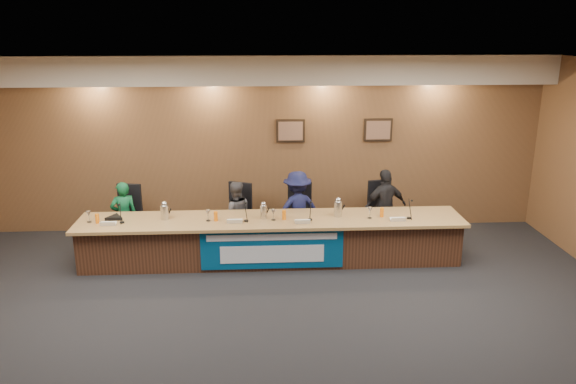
% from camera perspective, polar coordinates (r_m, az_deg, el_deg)
% --- Properties ---
extents(floor, '(10.00, 10.00, 0.00)m').
position_cam_1_polar(floor, '(7.09, -1.12, -14.85)').
color(floor, black).
rests_on(floor, ground).
extents(ceiling, '(10.00, 8.00, 0.04)m').
position_cam_1_polar(ceiling, '(6.06, -1.30, 11.88)').
color(ceiling, silver).
rests_on(ceiling, wall_back).
extents(wall_back, '(10.00, 0.04, 3.20)m').
position_cam_1_polar(wall_back, '(10.25, -2.00, 4.87)').
color(wall_back, brown).
rests_on(wall_back, floor).
extents(soffit, '(10.00, 0.50, 0.50)m').
position_cam_1_polar(soffit, '(9.81, -2.05, 12.30)').
color(soffit, beige).
rests_on(soffit, wall_back).
extents(dais_body, '(6.00, 0.80, 0.70)m').
position_cam_1_polar(dais_body, '(9.08, -1.69, -4.98)').
color(dais_body, '#452618').
rests_on(dais_body, floor).
extents(dais_top, '(6.10, 0.95, 0.05)m').
position_cam_1_polar(dais_top, '(8.90, -1.71, -2.86)').
color(dais_top, '#9F7644').
rests_on(dais_top, dais_body).
extents(banner, '(2.20, 0.02, 0.65)m').
position_cam_1_polar(banner, '(8.69, -1.62, -5.81)').
color(banner, navy).
rests_on(banner, dais_body).
extents(banner_text_upper, '(2.00, 0.01, 0.10)m').
position_cam_1_polar(banner_text_upper, '(8.60, -1.63, -4.62)').
color(banner_text_upper, silver).
rests_on(banner_text_upper, banner).
extents(banner_text_lower, '(1.60, 0.01, 0.28)m').
position_cam_1_polar(banner_text_lower, '(8.71, -1.61, -6.33)').
color(banner_text_lower, silver).
rests_on(banner_text_lower, banner).
extents(wall_photo_left, '(0.52, 0.04, 0.42)m').
position_cam_1_polar(wall_photo_left, '(10.19, 0.25, 6.24)').
color(wall_photo_left, black).
rests_on(wall_photo_left, wall_back).
extents(wall_photo_right, '(0.52, 0.04, 0.42)m').
position_cam_1_polar(wall_photo_right, '(10.41, 9.13, 6.25)').
color(wall_photo_right, black).
rests_on(wall_photo_right, wall_back).
extents(panelist_a, '(0.51, 0.42, 1.20)m').
position_cam_1_polar(panelist_a, '(9.85, -16.31, -2.37)').
color(panelist_a, '#0E532C').
rests_on(panelist_a, floor).
extents(panelist_b, '(0.63, 0.53, 1.17)m').
position_cam_1_polar(panelist_b, '(9.60, -5.36, -2.33)').
color(panelist_b, '#464549').
rests_on(panelist_b, floor).
extents(panelist_c, '(0.96, 0.70, 1.33)m').
position_cam_1_polar(panelist_c, '(9.59, 0.95, -1.77)').
color(panelist_c, '#12153C').
rests_on(panelist_c, floor).
extents(panelist_d, '(0.85, 0.51, 1.35)m').
position_cam_1_polar(panelist_d, '(9.81, 9.82, -1.55)').
color(panelist_d, black).
rests_on(panelist_d, floor).
extents(office_chair_a, '(0.57, 0.57, 0.08)m').
position_cam_1_polar(office_chair_a, '(9.98, -16.13, -2.83)').
color(office_chair_a, black).
rests_on(office_chair_a, floor).
extents(office_chair_b, '(0.63, 0.63, 0.08)m').
position_cam_1_polar(office_chair_b, '(9.73, -5.33, -2.72)').
color(office_chair_b, black).
rests_on(office_chair_b, floor).
extents(office_chair_c, '(0.60, 0.60, 0.08)m').
position_cam_1_polar(office_chair_c, '(9.74, 0.90, -2.62)').
color(office_chair_c, black).
rests_on(office_chair_c, floor).
extents(office_chair_d, '(0.56, 0.56, 0.08)m').
position_cam_1_polar(office_chair_d, '(9.96, 9.64, -2.42)').
color(office_chair_d, black).
rests_on(office_chair_d, floor).
extents(nameplate_a, '(0.24, 0.08, 0.10)m').
position_cam_1_polar(nameplate_a, '(8.97, -17.86, -3.06)').
color(nameplate_a, white).
rests_on(nameplate_a, dais_top).
extents(microphone_a, '(0.07, 0.07, 0.02)m').
position_cam_1_polar(microphone_a, '(9.06, -16.51, -2.98)').
color(microphone_a, black).
rests_on(microphone_a, dais_top).
extents(juice_glass_a, '(0.06, 0.06, 0.15)m').
position_cam_1_polar(juice_glass_a, '(9.15, -18.81, -2.58)').
color(juice_glass_a, orange).
rests_on(juice_glass_a, dais_top).
extents(water_glass_a, '(0.08, 0.08, 0.18)m').
position_cam_1_polar(water_glass_a, '(9.23, -19.56, -2.39)').
color(water_glass_a, silver).
rests_on(water_glass_a, dais_top).
extents(nameplate_b, '(0.24, 0.08, 0.10)m').
position_cam_1_polar(nameplate_b, '(8.69, -5.45, -2.95)').
color(nameplate_b, white).
rests_on(nameplate_b, dais_top).
extents(microphone_b, '(0.07, 0.07, 0.02)m').
position_cam_1_polar(microphone_b, '(8.79, -4.27, -2.93)').
color(microphone_b, black).
rests_on(microphone_b, dais_top).
extents(juice_glass_b, '(0.06, 0.06, 0.15)m').
position_cam_1_polar(juice_glass_b, '(8.84, -7.35, -2.46)').
color(juice_glass_b, orange).
rests_on(juice_glass_b, dais_top).
extents(water_glass_b, '(0.08, 0.08, 0.18)m').
position_cam_1_polar(water_glass_b, '(8.84, -8.13, -2.38)').
color(water_glass_b, silver).
rests_on(water_glass_b, dais_top).
extents(nameplate_c, '(0.24, 0.08, 0.10)m').
position_cam_1_polar(nameplate_c, '(8.63, 1.51, -3.00)').
color(nameplate_c, white).
rests_on(nameplate_c, dais_top).
extents(microphone_c, '(0.07, 0.07, 0.02)m').
position_cam_1_polar(microphone_c, '(8.82, 2.25, -2.82)').
color(microphone_c, black).
rests_on(microphone_c, dais_top).
extents(juice_glass_c, '(0.06, 0.06, 0.15)m').
position_cam_1_polar(juice_glass_c, '(8.82, -0.40, -2.35)').
color(juice_glass_c, orange).
rests_on(juice_glass_c, dais_top).
extents(water_glass_c, '(0.08, 0.08, 0.18)m').
position_cam_1_polar(water_glass_c, '(8.79, -1.50, -2.33)').
color(water_glass_c, silver).
rests_on(water_glass_c, dais_top).
extents(nameplate_d, '(0.24, 0.08, 0.10)m').
position_cam_1_polar(nameplate_d, '(8.90, 11.17, -2.71)').
color(nameplate_d, white).
rests_on(nameplate_d, dais_top).
extents(microphone_d, '(0.07, 0.07, 0.02)m').
position_cam_1_polar(microphone_d, '(9.08, 12.18, -2.60)').
color(microphone_d, black).
rests_on(microphone_d, dais_top).
extents(juice_glass_d, '(0.06, 0.06, 0.15)m').
position_cam_1_polar(juice_glass_d, '(9.07, 9.51, -2.05)').
color(juice_glass_d, orange).
rests_on(juice_glass_d, dais_top).
extents(water_glass_d, '(0.08, 0.08, 0.18)m').
position_cam_1_polar(water_glass_d, '(8.97, 8.32, -2.11)').
color(water_glass_d, silver).
rests_on(water_glass_d, dais_top).
extents(carafe_left, '(0.13, 0.13, 0.23)m').
position_cam_1_polar(carafe_left, '(9.03, -12.41, -2.03)').
color(carafe_left, silver).
rests_on(carafe_left, dais_top).
extents(carafe_mid, '(0.11, 0.11, 0.22)m').
position_cam_1_polar(carafe_mid, '(8.87, -2.50, -2.02)').
color(carafe_mid, silver).
rests_on(carafe_mid, dais_top).
extents(carafe_right, '(0.13, 0.13, 0.25)m').
position_cam_1_polar(carafe_right, '(8.99, 5.11, -1.73)').
color(carafe_right, silver).
rests_on(carafe_right, dais_top).
extents(speakerphone, '(0.32, 0.32, 0.05)m').
position_cam_1_polar(speakerphone, '(9.27, -17.19, -2.50)').
color(speakerphone, black).
rests_on(speakerphone, dais_top).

